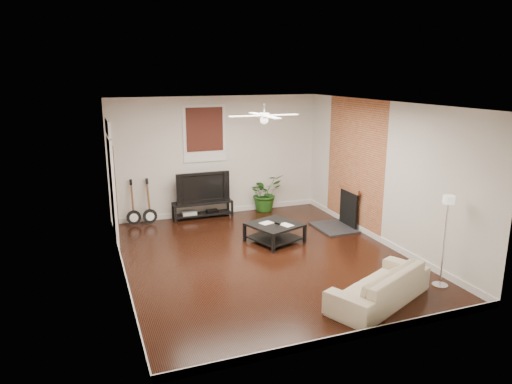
% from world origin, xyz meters
% --- Properties ---
extents(room, '(5.01, 6.01, 2.81)m').
position_xyz_m(room, '(0.00, 0.00, 1.40)').
color(room, black).
rests_on(room, ground).
extents(brick_accent, '(0.02, 2.20, 2.80)m').
position_xyz_m(brick_accent, '(2.49, 1.00, 1.40)').
color(brick_accent, '#AF5E38').
rests_on(brick_accent, floor).
extents(fireplace, '(0.80, 1.10, 0.92)m').
position_xyz_m(fireplace, '(2.20, 1.00, 0.46)').
color(fireplace, black).
rests_on(fireplace, floor).
extents(window_back, '(1.00, 0.06, 1.30)m').
position_xyz_m(window_back, '(-0.30, 2.97, 1.95)').
color(window_back, black).
rests_on(window_back, wall_back).
extents(door_left, '(0.08, 1.00, 2.50)m').
position_xyz_m(door_left, '(-2.46, 1.90, 1.25)').
color(door_left, white).
rests_on(door_left, wall_left).
extents(tv_stand, '(1.39, 0.37, 0.39)m').
position_xyz_m(tv_stand, '(-0.44, 2.78, 0.19)').
color(tv_stand, black).
rests_on(tv_stand, floor).
extents(tv, '(1.25, 0.16, 0.72)m').
position_xyz_m(tv, '(-0.44, 2.80, 0.75)').
color(tv, black).
rests_on(tv, tv_stand).
extents(coffee_table, '(1.17, 1.17, 0.38)m').
position_xyz_m(coffee_table, '(0.50, 0.69, 0.19)').
color(coffee_table, black).
rests_on(coffee_table, floor).
extents(sofa, '(1.98, 1.43, 0.54)m').
position_xyz_m(sofa, '(0.96, -2.22, 0.27)').
color(sofa, '#BEA88F').
rests_on(sofa, floor).
extents(floor_lamp, '(0.33, 0.33, 1.51)m').
position_xyz_m(floor_lamp, '(2.20, -2.12, 0.75)').
color(floor_lamp, silver).
rests_on(floor_lamp, floor).
extents(potted_plant, '(0.99, 0.92, 0.91)m').
position_xyz_m(potted_plant, '(1.14, 2.82, 0.46)').
color(potted_plant, '#205016').
rests_on(potted_plant, floor).
extents(guitar_left, '(0.33, 0.24, 1.04)m').
position_xyz_m(guitar_left, '(-2.02, 2.75, 0.52)').
color(guitar_left, black).
rests_on(guitar_left, floor).
extents(guitar_right, '(0.34, 0.25, 1.04)m').
position_xyz_m(guitar_right, '(-1.67, 2.72, 0.52)').
color(guitar_right, black).
rests_on(guitar_right, floor).
extents(ceiling_fan, '(1.24, 1.24, 0.32)m').
position_xyz_m(ceiling_fan, '(0.00, 0.00, 2.60)').
color(ceiling_fan, white).
rests_on(ceiling_fan, ceiling).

